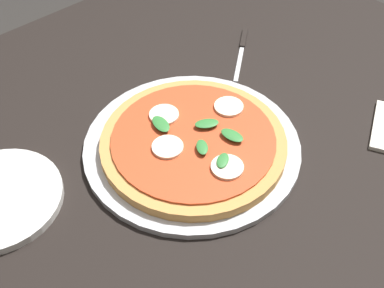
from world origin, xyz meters
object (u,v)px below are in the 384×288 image
(serving_tray, at_px, (192,146))
(pizza, at_px, (194,142))
(knife, at_px, (242,47))
(dining_table, at_px, (197,167))

(serving_tray, height_order, pizza, pizza)
(pizza, distance_m, knife, 0.33)
(serving_tray, relative_size, pizza, 1.18)
(dining_table, height_order, pizza, pizza)
(dining_table, distance_m, pizza, 0.12)
(pizza, relative_size, knife, 2.00)
(dining_table, xyz_separation_m, pizza, (0.03, 0.03, 0.12))
(serving_tray, relative_size, knife, 2.36)
(dining_table, xyz_separation_m, serving_tray, (0.03, 0.02, 0.10))
(pizza, bearing_deg, knife, -152.03)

